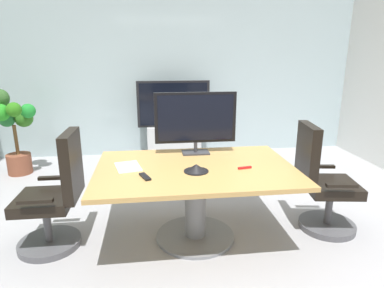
{
  "coord_description": "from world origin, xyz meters",
  "views": [
    {
      "loc": [
        -0.48,
        -2.9,
        1.75
      ],
      "look_at": [
        -0.09,
        0.18,
        0.88
      ],
      "focal_mm": 30.65,
      "sensor_mm": 36.0,
      "label": 1
    }
  ],
  "objects_px": {
    "office_chair_right": "(322,187)",
    "remote_control": "(145,177)",
    "office_chair_left": "(56,201)",
    "tv_monitor": "(196,119)",
    "conference_phone": "(196,168)",
    "wall_display_unit": "(174,132)",
    "conference_table": "(195,186)",
    "potted_plant": "(14,128)"
  },
  "relations": [
    {
      "from": "conference_phone",
      "to": "conference_table",
      "type": "bearing_deg",
      "value": 85.13
    },
    {
      "from": "conference_table",
      "to": "wall_display_unit",
      "type": "bearing_deg",
      "value": 90.29
    },
    {
      "from": "office_chair_right",
      "to": "potted_plant",
      "type": "relative_size",
      "value": 0.86
    },
    {
      "from": "conference_table",
      "to": "potted_plant",
      "type": "height_order",
      "value": "potted_plant"
    },
    {
      "from": "office_chair_left",
      "to": "remote_control",
      "type": "bearing_deg",
      "value": 74.32
    },
    {
      "from": "tv_monitor",
      "to": "potted_plant",
      "type": "distance_m",
      "value": 2.98
    },
    {
      "from": "conference_table",
      "to": "tv_monitor",
      "type": "bearing_deg",
      "value": 82.08
    },
    {
      "from": "conference_table",
      "to": "tv_monitor",
      "type": "distance_m",
      "value": 0.7
    },
    {
      "from": "office_chair_right",
      "to": "potted_plant",
      "type": "height_order",
      "value": "potted_plant"
    },
    {
      "from": "conference_table",
      "to": "office_chair_right",
      "type": "xyz_separation_m",
      "value": [
        1.28,
        0.02,
        -0.09
      ]
    },
    {
      "from": "conference_table",
      "to": "wall_display_unit",
      "type": "relative_size",
      "value": 1.39
    },
    {
      "from": "office_chair_left",
      "to": "potted_plant",
      "type": "bearing_deg",
      "value": -151.77
    },
    {
      "from": "office_chair_left",
      "to": "potted_plant",
      "type": "distance_m",
      "value": 2.37
    },
    {
      "from": "wall_display_unit",
      "to": "remote_control",
      "type": "xyz_separation_m",
      "value": [
        -0.45,
        -2.81,
        0.3
      ]
    },
    {
      "from": "office_chair_left",
      "to": "tv_monitor",
      "type": "distance_m",
      "value": 1.54
    },
    {
      "from": "conference_phone",
      "to": "remote_control",
      "type": "distance_m",
      "value": 0.46
    },
    {
      "from": "potted_plant",
      "to": "conference_phone",
      "type": "distance_m",
      "value": 3.25
    },
    {
      "from": "tv_monitor",
      "to": "wall_display_unit",
      "type": "relative_size",
      "value": 0.64
    },
    {
      "from": "conference_table",
      "to": "remote_control",
      "type": "bearing_deg",
      "value": -154.93
    },
    {
      "from": "potted_plant",
      "to": "remote_control",
      "type": "distance_m",
      "value": 3.01
    },
    {
      "from": "conference_table",
      "to": "tv_monitor",
      "type": "xyz_separation_m",
      "value": [
        0.06,
        0.43,
        0.55
      ]
    },
    {
      "from": "office_chair_right",
      "to": "tv_monitor",
      "type": "relative_size",
      "value": 1.3
    },
    {
      "from": "office_chair_right",
      "to": "remote_control",
      "type": "height_order",
      "value": "office_chair_right"
    },
    {
      "from": "office_chair_right",
      "to": "remote_control",
      "type": "xyz_separation_m",
      "value": [
        -1.74,
        -0.23,
        0.28
      ]
    },
    {
      "from": "conference_table",
      "to": "conference_phone",
      "type": "bearing_deg",
      "value": -94.87
    },
    {
      "from": "office_chair_left",
      "to": "tv_monitor",
      "type": "bearing_deg",
      "value": 107.64
    },
    {
      "from": "conference_table",
      "to": "remote_control",
      "type": "relative_size",
      "value": 10.7
    },
    {
      "from": "conference_table",
      "to": "office_chair_left",
      "type": "distance_m",
      "value": 1.28
    },
    {
      "from": "remote_control",
      "to": "office_chair_left",
      "type": "bearing_deg",
      "value": 142.87
    },
    {
      "from": "wall_display_unit",
      "to": "office_chair_left",
      "type": "bearing_deg",
      "value": -116.16
    },
    {
      "from": "conference_phone",
      "to": "office_chair_right",
      "type": "bearing_deg",
      "value": 6.2
    },
    {
      "from": "office_chair_right",
      "to": "potted_plant",
      "type": "distance_m",
      "value": 4.21
    },
    {
      "from": "office_chair_left",
      "to": "tv_monitor",
      "type": "relative_size",
      "value": 1.3
    },
    {
      "from": "office_chair_right",
      "to": "tv_monitor",
      "type": "distance_m",
      "value": 1.43
    },
    {
      "from": "office_chair_left",
      "to": "potted_plant",
      "type": "xyz_separation_m",
      "value": [
        -1.1,
        2.08,
        0.24
      ]
    },
    {
      "from": "office_chair_left",
      "to": "conference_phone",
      "type": "bearing_deg",
      "value": 83.91
    },
    {
      "from": "conference_table",
      "to": "conference_phone",
      "type": "xyz_separation_m",
      "value": [
        -0.01,
        -0.12,
        0.22
      ]
    },
    {
      "from": "conference_table",
      "to": "office_chair_right",
      "type": "bearing_deg",
      "value": 0.72
    },
    {
      "from": "wall_display_unit",
      "to": "conference_phone",
      "type": "bearing_deg",
      "value": -89.95
    },
    {
      "from": "conference_table",
      "to": "office_chair_right",
      "type": "distance_m",
      "value": 1.28
    },
    {
      "from": "remote_control",
      "to": "tv_monitor",
      "type": "bearing_deg",
      "value": 30.29
    },
    {
      "from": "office_chair_right",
      "to": "conference_phone",
      "type": "bearing_deg",
      "value": 104.64
    }
  ]
}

